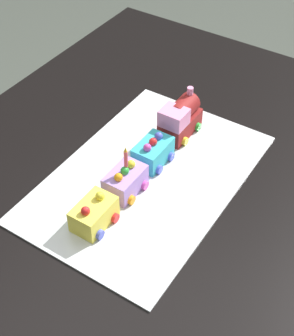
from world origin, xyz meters
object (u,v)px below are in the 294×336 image
object	(u,v)px
cake_car_gondola_lavender	(125,181)
birthday_candle	(126,157)
cake_car_tanker_turquoise	(153,152)
cake_car_flatbed_lemon	(94,214)
dining_table	(135,202)
cake_locomotive	(180,119)

from	to	relation	value
cake_car_gondola_lavender	birthday_candle	xyz separation A→B (m)	(-0.01, -0.00, 0.07)
cake_car_tanker_turquoise	cake_car_flatbed_lemon	distance (m)	0.24
cake_car_flatbed_lemon	cake_car_gondola_lavender	bearing A→B (deg)	180.00
cake_car_gondola_lavender	cake_car_flatbed_lemon	world-z (taller)	same
dining_table	cake_car_flatbed_lemon	size ratio (longest dim) A/B	14.00
dining_table	birthday_candle	bearing A→B (deg)	18.64
cake_car_tanker_turquoise	cake_car_flatbed_lemon	size ratio (longest dim) A/B	1.00
cake_car_flatbed_lemon	dining_table	bearing A→B (deg)	-173.83
dining_table	birthday_candle	xyz separation A→B (m)	(0.06, 0.02, 0.21)
dining_table	birthday_candle	distance (m)	0.22
dining_table	cake_car_tanker_turquoise	size ratio (longest dim) A/B	14.00
cake_locomotive	birthday_candle	size ratio (longest dim) A/B	2.51
cake_locomotive	cake_car_tanker_turquoise	xyz separation A→B (m)	(0.13, 0.00, -0.02)
cake_locomotive	birthday_candle	distance (m)	0.25
cake_locomotive	birthday_candle	xyz separation A→B (m)	(0.24, 0.00, 0.05)
cake_car_tanker_turquoise	cake_car_gondola_lavender	size ratio (longest dim) A/B	1.00
birthday_candle	dining_table	bearing A→B (deg)	-161.36
cake_locomotive	dining_table	bearing A→B (deg)	-6.14
cake_car_gondola_lavender	cake_car_tanker_turquoise	bearing A→B (deg)	180.00
cake_car_tanker_turquoise	dining_table	bearing A→B (deg)	-20.03
cake_car_tanker_turquoise	cake_car_gondola_lavender	xyz separation A→B (m)	(0.12, 0.00, 0.00)
cake_car_flatbed_lemon	birthday_candle	bearing A→B (deg)	-180.00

